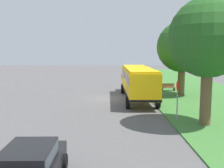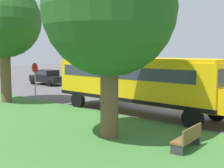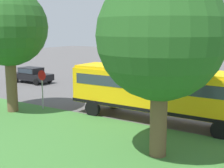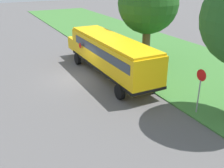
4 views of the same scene
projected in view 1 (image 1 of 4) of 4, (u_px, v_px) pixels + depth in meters
ground_plane at (110, 98)px, 26.37m from camera, size 120.00×120.00×0.00m
grass_verge at (208, 98)px, 26.50m from camera, size 12.00×80.00×0.08m
school_bus at (138, 80)px, 25.40m from camera, size 2.85×12.42×3.16m
car_black_nearest at (30, 165)px, 8.93m from camera, size 2.02×4.40×1.56m
oak_tree_beside_bus at (183, 46)px, 27.15m from camera, size 5.31×5.31×7.84m
oak_tree_roadside_mid at (207, 38)px, 16.06m from camera, size 4.97×4.97×8.07m
stop_sign at (177, 95)px, 17.82m from camera, size 0.08×0.68×2.74m
park_bench at (168, 87)px, 30.92m from camera, size 1.65×0.68×0.92m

